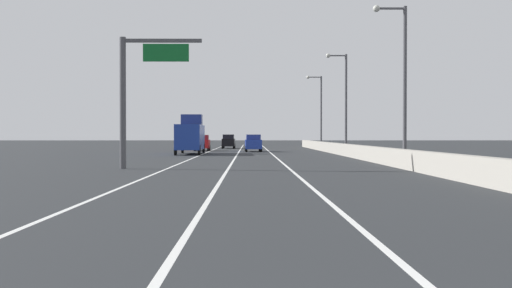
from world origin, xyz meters
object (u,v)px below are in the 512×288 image
object	(u,v)px
overhead_sign_gantry	(136,86)
box_truck	(190,136)
car_black_2	(229,142)
lamp_post_right_second	(401,74)
lamp_post_right_fourth	(319,107)
car_red_0	(202,143)
car_blue_1	(253,143)
lamp_post_right_third	(343,96)

from	to	relation	value
overhead_sign_gantry	box_truck	world-z (taller)	overhead_sign_gantry
overhead_sign_gantry	car_black_2	size ratio (longest dim) A/B	1.60
lamp_post_right_second	lamp_post_right_fourth	size ratio (longest dim) A/B	1.00
lamp_post_right_second	box_truck	world-z (taller)	lamp_post_right_second
overhead_sign_gantry	car_black_2	bearing A→B (deg)	86.34
lamp_post_right_fourth	car_red_0	world-z (taller)	lamp_post_right_fourth
car_red_0	box_truck	distance (m)	13.42
car_red_0	box_truck	world-z (taller)	box_truck
overhead_sign_gantry	car_black_2	xyz separation A→B (m)	(3.48, 54.41, -3.73)
car_blue_1	box_truck	size ratio (longest dim) A/B	0.52
lamp_post_right_second	lamp_post_right_third	size ratio (longest dim) A/B	1.00
lamp_post_right_fourth	car_red_0	size ratio (longest dim) A/B	2.50
car_blue_1	lamp_post_right_second	bearing A→B (deg)	-74.84
lamp_post_right_fourth	box_truck	size ratio (longest dim) A/B	1.11
lamp_post_right_fourth	car_blue_1	distance (m)	17.23
overhead_sign_gantry	lamp_post_right_second	size ratio (longest dim) A/B	0.74
car_blue_1	box_truck	world-z (taller)	box_truck
car_black_2	box_truck	xyz separation A→B (m)	(-2.95, -26.66, 0.85)
car_blue_1	box_truck	xyz separation A→B (m)	(-6.37, -9.24, 0.85)
overhead_sign_gantry	lamp_post_right_second	distance (m)	16.38
lamp_post_right_fourth	car_red_0	distance (m)	18.74
car_red_0	lamp_post_right_fourth	bearing A→B (deg)	32.21
lamp_post_right_second	lamp_post_right_third	world-z (taller)	same
lamp_post_right_third	lamp_post_right_second	bearing A→B (deg)	-89.74
overhead_sign_gantry	lamp_post_right_second	xyz separation A→B (m)	(15.96, 3.53, 1.06)
overhead_sign_gantry	car_red_0	distance (m)	41.32
car_red_0	car_blue_1	bearing A→B (deg)	-33.88
lamp_post_right_fourth	car_black_2	world-z (taller)	lamp_post_right_fourth
car_blue_1	car_black_2	xyz separation A→B (m)	(-3.42, 17.43, 0.01)
lamp_post_right_second	car_blue_1	world-z (taller)	lamp_post_right_second
lamp_post_right_fourth	box_truck	bearing A→B (deg)	-123.94
lamp_post_right_third	lamp_post_right_fourth	bearing A→B (deg)	89.57
lamp_post_right_fourth	car_black_2	xyz separation A→B (m)	(-12.55, 3.62, -4.79)
lamp_post_right_third	car_blue_1	size ratio (longest dim) A/B	2.15
overhead_sign_gantry	lamp_post_right_second	world-z (taller)	lamp_post_right_second
lamp_post_right_fourth	car_blue_1	bearing A→B (deg)	-123.49
lamp_post_right_third	car_blue_1	xyz separation A→B (m)	(-8.96, 9.83, -4.79)
lamp_post_right_second	lamp_post_right_third	bearing A→B (deg)	90.26
car_blue_1	overhead_sign_gantry	bearing A→B (deg)	-100.57
car_black_2	box_truck	distance (m)	26.84
car_red_0	car_black_2	world-z (taller)	car_black_2
box_truck	lamp_post_right_second	bearing A→B (deg)	-57.49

